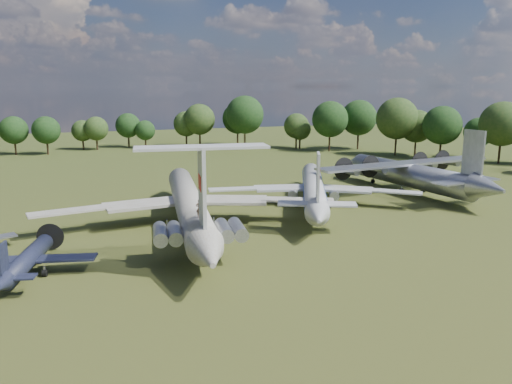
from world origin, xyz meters
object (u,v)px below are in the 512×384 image
object	(u,v)px
an12_transport	(409,178)
person_on_il62	(199,208)
small_prop_west	(28,264)
tu104_jet	(313,192)
il62_airliner	(189,209)

from	to	relation	value
an12_transport	person_on_il62	size ratio (longest dim) A/B	20.06
an12_transport	person_on_il62	bearing A→B (deg)	-158.12
small_prop_west	person_on_il62	world-z (taller)	person_on_il62
tu104_jet	an12_transport	bearing A→B (deg)	34.28
il62_airliner	tu104_jet	distance (m)	20.86
il62_airliner	an12_transport	bearing A→B (deg)	20.01
tu104_jet	an12_transport	distance (m)	19.91
il62_airliner	tu104_jet	size ratio (longest dim) A/B	1.18
tu104_jet	person_on_il62	world-z (taller)	person_on_il62
tu104_jet	small_prop_west	bearing A→B (deg)	-132.12
tu104_jet	an12_transport	size ratio (longest dim) A/B	1.10
tu104_jet	an12_transport	world-z (taller)	an12_transport
tu104_jet	il62_airliner	bearing A→B (deg)	-140.58
il62_airliner	small_prop_west	world-z (taller)	il62_airliner
il62_airliner	person_on_il62	distance (m)	14.11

